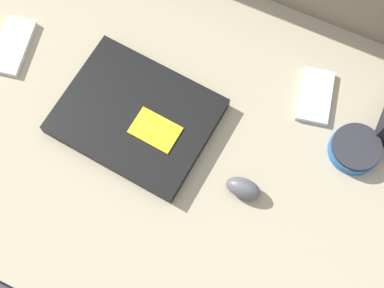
# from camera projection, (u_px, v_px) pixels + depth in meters

# --- Properties ---
(ground_plane) EXTENTS (8.00, 8.00, 0.00)m
(ground_plane) POSITION_uv_depth(u_px,v_px,m) (192.00, 166.00, 1.16)
(ground_plane) COLOR #38383D
(couch_seat) EXTENTS (1.07, 0.75, 0.13)m
(couch_seat) POSITION_uv_depth(u_px,v_px,m) (192.00, 157.00, 1.10)
(couch_seat) COLOR gray
(couch_seat) RESTS_ON ground_plane
(laptop) EXTENTS (0.31, 0.25, 0.03)m
(laptop) POSITION_uv_depth(u_px,v_px,m) (137.00, 116.00, 1.05)
(laptop) COLOR black
(laptop) RESTS_ON couch_seat
(computer_mouse) EXTENTS (0.07, 0.04, 0.04)m
(computer_mouse) POSITION_uv_depth(u_px,v_px,m) (243.00, 188.00, 0.99)
(computer_mouse) COLOR #4C4C51
(computer_mouse) RESTS_ON couch_seat
(speaker_puck) EXTENTS (0.10, 0.10, 0.03)m
(speaker_puck) POSITION_uv_depth(u_px,v_px,m) (355.00, 149.00, 1.02)
(speaker_puck) COLOR #1E569E
(speaker_puck) RESTS_ON couch_seat
(phone_silver) EXTENTS (0.09, 0.13, 0.01)m
(phone_silver) POSITION_uv_depth(u_px,v_px,m) (315.00, 96.00, 1.07)
(phone_silver) COLOR #B7B7BC
(phone_silver) RESTS_ON couch_seat
(phone_black) EXTENTS (0.09, 0.14, 0.01)m
(phone_black) POSITION_uv_depth(u_px,v_px,m) (13.00, 46.00, 1.11)
(phone_black) COLOR silver
(phone_black) RESTS_ON couch_seat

